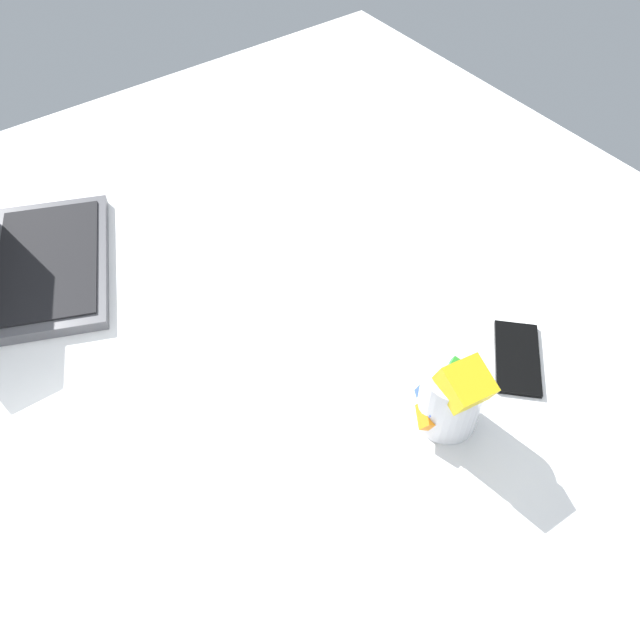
% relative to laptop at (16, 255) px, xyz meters
% --- Properties ---
extents(bed_mattress, '(1.80, 1.40, 0.18)m').
position_rel_laptop_xyz_m(bed_mattress, '(-0.44, -0.43, -0.13)').
color(bed_mattress, white).
rests_on(bed_mattress, ground).
extents(laptop, '(0.39, 0.34, 0.23)m').
position_rel_laptop_xyz_m(laptop, '(0.00, 0.00, 0.00)').
color(laptop, '#4C4C51').
rests_on(laptop, bed_mattress).
extents(snack_cup, '(0.10, 0.10, 0.15)m').
position_rel_laptop_xyz_m(snack_cup, '(-0.66, -0.39, 0.02)').
color(snack_cup, silver).
rests_on(snack_cup, bed_mattress).
extents(cell_phone, '(0.15, 0.15, 0.01)m').
position_rel_laptop_xyz_m(cell_phone, '(-0.64, -0.56, -0.04)').
color(cell_phone, black).
rests_on(cell_phone, bed_mattress).
extents(pillow, '(0.52, 0.36, 0.13)m').
position_rel_laptop_xyz_m(pillow, '(-0.65, 0.05, 0.02)').
color(pillow, white).
rests_on(pillow, bed_mattress).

